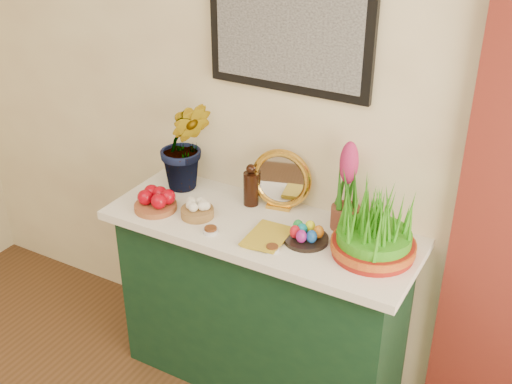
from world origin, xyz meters
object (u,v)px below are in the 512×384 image
sideboard (261,308)px  mirror (281,180)px  book (250,232)px  hyacinth_green (185,131)px  wheatgrass_sabzeh (375,228)px

sideboard → mirror: mirror is taller
mirror → book: mirror is taller
sideboard → hyacinth_green: bearing=165.5°
book → wheatgrass_sabzeh: bearing=10.2°
wheatgrass_sabzeh → hyacinth_green: bearing=173.4°
wheatgrass_sabzeh → book: bearing=-167.2°
hyacinth_green → mirror: size_ratio=2.06×
wheatgrass_sabzeh → mirror: bearing=161.8°
hyacinth_green → wheatgrass_sabzeh: bearing=-36.2°
book → wheatgrass_sabzeh: (0.51, 0.11, 0.11)m
wheatgrass_sabzeh → sideboard: bearing=-178.9°
book → wheatgrass_sabzeh: wheatgrass_sabzeh is taller
sideboard → hyacinth_green: size_ratio=2.19×
sideboard → mirror: size_ratio=4.50×
sideboard → book: book is taller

